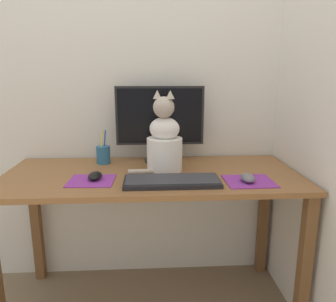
% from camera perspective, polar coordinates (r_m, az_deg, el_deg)
% --- Properties ---
extents(wall_back, '(7.00, 0.04, 2.50)m').
position_cam_1_polar(wall_back, '(1.86, -3.17, 15.00)').
color(wall_back, silver).
rests_on(wall_back, ground_plane).
extents(wall_side_right, '(0.04, 7.00, 2.50)m').
position_cam_1_polar(wall_side_right, '(1.69, 23.66, 14.08)').
color(wall_side_right, silver).
rests_on(wall_side_right, ground_plane).
extents(desk, '(1.42, 0.62, 0.73)m').
position_cam_1_polar(desk, '(1.62, -2.84, -7.23)').
color(desk, brown).
rests_on(desk, ground_plane).
extents(monitor, '(0.47, 0.17, 0.40)m').
position_cam_1_polar(monitor, '(1.75, -1.42, 5.31)').
color(monitor, black).
rests_on(monitor, desk).
extents(keyboard, '(0.42, 0.17, 0.02)m').
position_cam_1_polar(keyboard, '(1.43, 0.68, -5.25)').
color(keyboard, black).
rests_on(keyboard, desk).
extents(mousepad_left, '(0.21, 0.18, 0.00)m').
position_cam_1_polar(mousepad_left, '(1.51, -13.20, -5.06)').
color(mousepad_left, purple).
rests_on(mousepad_left, desk).
extents(mousepad_right, '(0.21, 0.19, 0.00)m').
position_cam_1_polar(mousepad_right, '(1.50, 13.94, -5.13)').
color(mousepad_right, purple).
rests_on(mousepad_right, desk).
extents(computer_mouse_left, '(0.06, 0.10, 0.03)m').
position_cam_1_polar(computer_mouse_left, '(1.52, -12.60, -4.24)').
color(computer_mouse_left, black).
rests_on(computer_mouse_left, mousepad_left).
extents(computer_mouse_right, '(0.06, 0.10, 0.04)m').
position_cam_1_polar(computer_mouse_right, '(1.49, 13.70, -4.55)').
color(computer_mouse_right, slate).
rests_on(computer_mouse_right, mousepad_right).
extents(cat, '(0.28, 0.22, 0.39)m').
position_cam_1_polar(cat, '(1.59, -0.67, 1.67)').
color(cat, white).
rests_on(cat, desk).
extents(pen_cup, '(0.07, 0.07, 0.18)m').
position_cam_1_polar(pen_cup, '(1.77, -11.20, -0.61)').
color(pen_cup, '#286089').
rests_on(pen_cup, desk).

